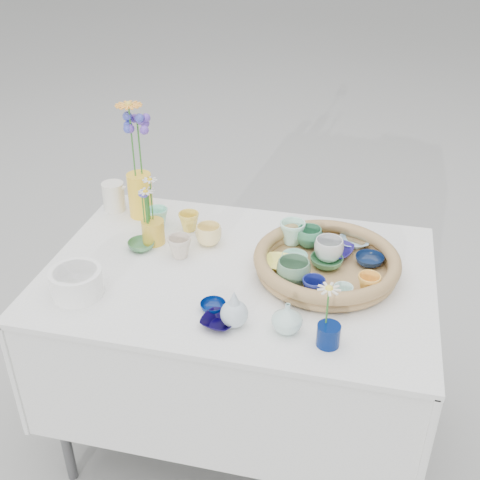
% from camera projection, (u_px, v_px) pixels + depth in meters
% --- Properties ---
extents(ground, '(80.00, 80.00, 0.00)m').
position_uv_depth(ground, '(239.00, 431.00, 2.37)').
color(ground, '#A0A0A0').
extents(display_table, '(1.26, 0.86, 0.77)m').
position_uv_depth(display_table, '(239.00, 431.00, 2.37)').
color(display_table, white).
rests_on(display_table, ground).
extents(wicker_tray, '(0.47, 0.47, 0.08)m').
position_uv_depth(wicker_tray, '(326.00, 263.00, 1.94)').
color(wicker_tray, brown).
rests_on(wicker_tray, display_table).
extents(tray_ceramic_0, '(0.15, 0.15, 0.03)m').
position_uv_depth(tray_ceramic_0, '(335.00, 251.00, 2.02)').
color(tray_ceramic_0, navy).
rests_on(tray_ceramic_0, wicker_tray).
extents(tray_ceramic_1, '(0.10, 0.10, 0.03)m').
position_uv_depth(tray_ceramic_1, '(369.00, 260.00, 1.97)').
color(tray_ceramic_1, '#0C1D40').
rests_on(tray_ceramic_1, wicker_tray).
extents(tray_ceramic_2, '(0.09, 0.09, 0.06)m').
position_uv_depth(tray_ceramic_2, '(369.00, 284.00, 1.82)').
color(tray_ceramic_2, '#FFB341').
rests_on(tray_ceramic_2, wicker_tray).
extents(tray_ceramic_3, '(0.13, 0.13, 0.03)m').
position_uv_depth(tray_ceramic_3, '(327.00, 261.00, 1.96)').
color(tray_ceramic_3, '#3F794D').
rests_on(tray_ceramic_3, wicker_tray).
extents(tray_ceramic_4, '(0.13, 0.13, 0.08)m').
position_uv_depth(tray_ceramic_4, '(293.00, 272.00, 1.86)').
color(tray_ceramic_4, '#588363').
rests_on(tray_ceramic_4, wicker_tray).
extents(tray_ceramic_5, '(0.10, 0.10, 0.03)m').
position_uv_depth(tray_ceramic_5, '(295.00, 258.00, 1.98)').
color(tray_ceramic_5, '#A7EADB').
rests_on(tray_ceramic_5, wicker_tray).
extents(tray_ceramic_6, '(0.11, 0.11, 0.08)m').
position_uv_depth(tray_ceramic_6, '(292.00, 233.00, 2.07)').
color(tray_ceramic_6, '#BBFAE2').
rests_on(tray_ceramic_6, wicker_tray).
extents(tray_ceramic_7, '(0.11, 0.11, 0.08)m').
position_uv_depth(tray_ceramic_7, '(329.00, 250.00, 1.98)').
color(tray_ceramic_7, silver).
rests_on(tray_ceramic_7, wicker_tray).
extents(tray_ceramic_8, '(0.12, 0.12, 0.02)m').
position_uv_depth(tray_ceramic_8, '(354.00, 242.00, 2.07)').
color(tray_ceramic_8, '#A5D3F0').
rests_on(tray_ceramic_8, wicker_tray).
extents(tray_ceramic_9, '(0.07, 0.07, 0.07)m').
position_uv_depth(tray_ceramic_9, '(313.00, 288.00, 1.80)').
color(tray_ceramic_9, navy).
rests_on(tray_ceramic_9, wicker_tray).
extents(tray_ceramic_10, '(0.11, 0.11, 0.03)m').
position_uv_depth(tray_ceramic_10, '(280.00, 264.00, 1.95)').
color(tray_ceramic_10, '#FFF25F').
rests_on(tray_ceramic_10, wicker_tray).
extents(tray_ceramic_11, '(0.08, 0.08, 0.06)m').
position_uv_depth(tray_ceramic_11, '(343.00, 294.00, 1.78)').
color(tray_ceramic_11, silver).
rests_on(tray_ceramic_11, wicker_tray).
extents(tray_ceramic_12, '(0.10, 0.10, 0.07)m').
position_uv_depth(tray_ceramic_12, '(309.00, 237.00, 2.05)').
color(tray_ceramic_12, '#3C835E').
rests_on(tray_ceramic_12, wicker_tray).
extents(loose_ceramic_0, '(0.08, 0.08, 0.07)m').
position_uv_depth(loose_ceramic_0, '(189.00, 222.00, 2.18)').
color(loose_ceramic_0, '#EBCB4A').
rests_on(loose_ceramic_0, display_table).
extents(loose_ceramic_1, '(0.09, 0.09, 0.07)m').
position_uv_depth(loose_ceramic_1, '(209.00, 235.00, 2.10)').
color(loose_ceramic_1, '#FFE48D').
rests_on(loose_ceramic_1, display_table).
extents(loose_ceramic_2, '(0.12, 0.12, 0.03)m').
position_uv_depth(loose_ceramic_2, '(141.00, 245.00, 2.08)').
color(loose_ceramic_2, '#447F4D').
rests_on(loose_ceramic_2, display_table).
extents(loose_ceramic_3, '(0.10, 0.10, 0.08)m').
position_uv_depth(loose_ceramic_3, '(180.00, 247.00, 2.03)').
color(loose_ceramic_3, beige).
rests_on(loose_ceramic_3, display_table).
extents(loose_ceramic_4, '(0.10, 0.10, 0.02)m').
position_uv_depth(loose_ceramic_4, '(213.00, 306.00, 1.79)').
color(loose_ceramic_4, '#011657').
rests_on(loose_ceramic_4, display_table).
extents(loose_ceramic_5, '(0.10, 0.10, 0.07)m').
position_uv_depth(loose_ceramic_5, '(158.00, 218.00, 2.21)').
color(loose_ceramic_5, '#95EACB').
rests_on(loose_ceramic_5, display_table).
extents(loose_ceramic_6, '(0.12, 0.12, 0.02)m').
position_uv_depth(loose_ceramic_6, '(219.00, 322.00, 1.73)').
color(loose_ceramic_6, black).
rests_on(loose_ceramic_6, display_table).
extents(fluted_bowl, '(0.21, 0.21, 0.08)m').
position_uv_depth(fluted_bowl, '(77.00, 282.00, 1.84)').
color(fluted_bowl, white).
rests_on(fluted_bowl, display_table).
extents(bud_vase_paleblue, '(0.10, 0.10, 0.12)m').
position_uv_depth(bud_vase_paleblue, '(234.00, 308.00, 1.70)').
color(bud_vase_paleblue, '#AFC0CA').
rests_on(bud_vase_paleblue, display_table).
extents(bud_vase_seafoam, '(0.10, 0.10, 0.09)m').
position_uv_depth(bud_vase_seafoam, '(287.00, 317.00, 1.69)').
color(bud_vase_seafoam, silver).
rests_on(bud_vase_seafoam, display_table).
extents(bud_vase_cobalt, '(0.07, 0.07, 0.07)m').
position_uv_depth(bud_vase_cobalt, '(328.00, 335.00, 1.64)').
color(bud_vase_cobalt, '#02154F').
rests_on(bud_vase_cobalt, display_table).
extents(single_daisy, '(0.08, 0.08, 0.13)m').
position_uv_depth(single_daisy, '(327.00, 306.00, 1.61)').
color(single_daisy, silver).
rests_on(single_daisy, bud_vase_cobalt).
extents(tall_vase_yellow, '(0.09, 0.09, 0.17)m').
position_uv_depth(tall_vase_yellow, '(140.00, 195.00, 2.25)').
color(tall_vase_yellow, yellow).
rests_on(tall_vase_yellow, display_table).
extents(gerbera, '(0.11, 0.11, 0.29)m').
position_uv_depth(gerbera, '(132.00, 141.00, 2.13)').
color(gerbera, '#FD9F32').
rests_on(gerbera, tall_vase_yellow).
extents(hydrangea, '(0.08, 0.08, 0.28)m').
position_uv_depth(hydrangea, '(140.00, 148.00, 2.17)').
color(hydrangea, '#3F48BE').
rests_on(hydrangea, tall_vase_yellow).
extents(white_pitcher, '(0.12, 0.09, 0.11)m').
position_uv_depth(white_pitcher, '(114.00, 197.00, 2.31)').
color(white_pitcher, silver).
rests_on(white_pitcher, display_table).
extents(daisy_cup, '(0.08, 0.08, 0.09)m').
position_uv_depth(daisy_cup, '(153.00, 232.00, 2.10)').
color(daisy_cup, gold).
rests_on(daisy_cup, display_table).
extents(daisy_posy, '(0.09, 0.09, 0.15)m').
position_uv_depth(daisy_posy, '(147.00, 202.00, 2.04)').
color(daisy_posy, silver).
rests_on(daisy_posy, daisy_cup).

